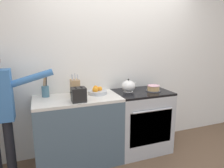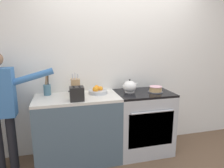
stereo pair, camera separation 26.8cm
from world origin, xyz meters
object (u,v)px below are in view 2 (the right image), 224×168
Objects in this scene: utensil_crock at (47,89)px; person_baker at (1,103)px; knife_block at (75,87)px; stove_range at (143,122)px; tea_kettle at (130,87)px; toaster at (77,94)px; layer_cake at (156,89)px; fruit_bowl at (98,91)px.

utensil_crock is 0.22× the size of person_baker.
person_baker is (-0.90, -0.06, -0.13)m from knife_block.
utensil_crock reaches higher than stove_range.
toaster is at bearing -163.53° from tea_kettle.
layer_cake reaches higher than stove_range.
tea_kettle is 0.80m from toaster.
stove_range is 4.22× the size of layer_cake.
tea_kettle is 1.66m from person_baker.
tea_kettle is 0.91× the size of fruit_bowl.
utensil_crock reaches higher than tea_kettle.
utensil_crock is at bearing 19.19° from person_baker.
layer_cake is 1.13m from toaster.
person_baker is (-0.89, 0.20, -0.11)m from toaster.
stove_range is at bearing -7.68° from fruit_bowl.
person_baker reaches higher than knife_block.
knife_block is at bearing -179.69° from fruit_bowl.
knife_block is 1.66× the size of toaster.
layer_cake is at bearing 6.83° from toaster.
layer_cake is (0.16, -0.04, 0.50)m from stove_range.
stove_range is 3.50× the size of fruit_bowl.
tea_kettle is at bearing -6.86° from utensil_crock.
person_baker is at bearing -176.84° from fruit_bowl.
stove_range is 2.95× the size of knife_block.
person_baker reaches higher than tea_kettle.
utensil_crock is (-1.33, 0.19, 0.54)m from stove_range.
utensil_crock reaches higher than toaster.
knife_block reaches higher than stove_range.
utensil_crock is 0.68m from fruit_bowl.
layer_cake is 0.91× the size of tea_kettle.
tea_kettle is 0.73× the size of utensil_crock.
stove_range is at bearing 1.25° from person_baker.
knife_block is 0.38m from utensil_crock.
fruit_bowl is at bearing 40.50° from toaster.
knife_block is at bearing -15.15° from utensil_crock.
person_baker reaches higher than toaster.
tea_kettle reaches higher than layer_cake.
knife_block is at bearing 6.03° from person_baker.
knife_block is 0.91m from person_baker.
layer_cake is at bearing -14.37° from tea_kettle.
layer_cake is 1.13m from knife_block.
utensil_crock reaches higher than knife_block.
utensil_crock is at bearing 171.99° from stove_range.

